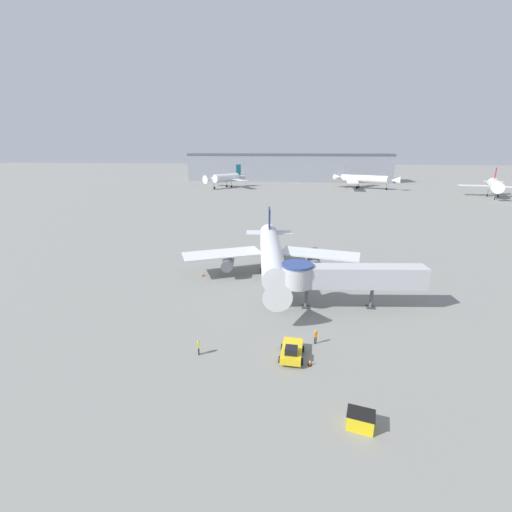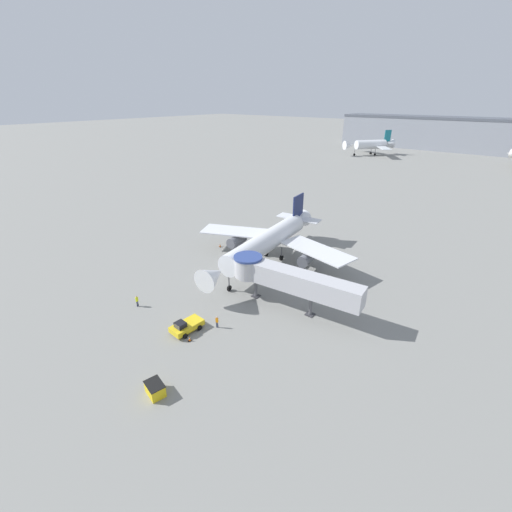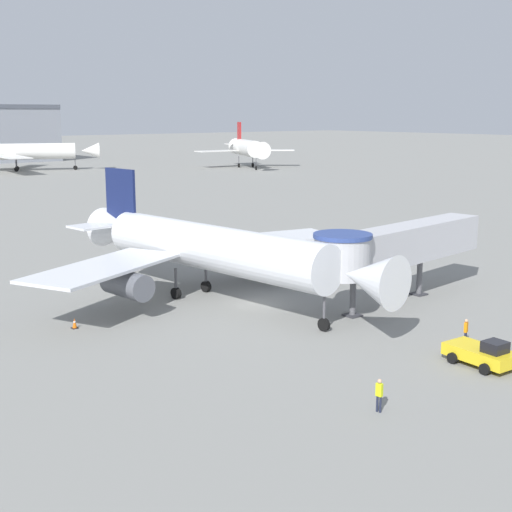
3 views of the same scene
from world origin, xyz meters
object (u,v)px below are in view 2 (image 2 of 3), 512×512
object	(u,v)px
main_airplane	(268,241)
jet_bridge	(285,278)
service_container_yellow	(155,389)
background_jet_teal_tail	(371,144)
ground_crew_marshaller	(217,321)
pushback_tug_yellow	(186,326)
traffic_cone_port_wing	(220,245)
traffic_cone_apron_front	(190,339)
traffic_cone_starboard_wing	(319,287)
ground_crew_wing_walker	(137,300)

from	to	relation	value
main_airplane	jet_bridge	bearing A→B (deg)	-50.53
service_container_yellow	background_jet_teal_tail	size ratio (longest dim) A/B	0.10
background_jet_teal_tail	service_container_yellow	bearing A→B (deg)	-37.75
ground_crew_marshaller	main_airplane	bearing A→B (deg)	90.52
pushback_tug_yellow	traffic_cone_port_wing	xyz separation A→B (m)	(-15.20, 21.51, -0.39)
main_airplane	traffic_cone_apron_front	xyz separation A→B (m)	(5.67, -23.08, -3.75)
traffic_cone_apron_front	main_airplane	bearing A→B (deg)	103.79
jet_bridge	traffic_cone_starboard_wing	world-z (taller)	jet_bridge
traffic_cone_apron_front	jet_bridge	bearing A→B (deg)	71.67
service_container_yellow	ground_crew_wing_walker	world-z (taller)	ground_crew_wing_walker
pushback_tug_yellow	service_container_yellow	xyz separation A→B (m)	(5.41, -8.57, -0.06)
ground_crew_wing_walker	background_jet_teal_tail	size ratio (longest dim) A/B	0.07
traffic_cone_port_wing	ground_crew_marshaller	distance (m)	25.70
service_container_yellow	ground_crew_marshaller	xyz separation A→B (m)	(-2.89, 11.48, 0.28)
main_airplane	background_jet_teal_tail	xyz separation A→B (m)	(-33.73, 128.37, 1.02)
ground_crew_marshaller	ground_crew_wing_walker	world-z (taller)	ground_crew_wing_walker
main_airplane	traffic_cone_starboard_wing	size ratio (longest dim) A/B	47.45
ground_crew_marshaller	ground_crew_wing_walker	xyz separation A→B (m)	(-12.08, -3.56, 0.02)
jet_bridge	ground_crew_marshaller	bearing A→B (deg)	-117.93
pushback_tug_yellow	background_jet_teal_tail	distance (m)	155.06
ground_crew_wing_walker	service_container_yellow	bearing A→B (deg)	53.19
service_container_yellow	background_jet_teal_tail	bearing A→B (deg)	105.13
traffic_cone_apron_front	ground_crew_wing_walker	bearing A→B (deg)	177.88
pushback_tug_yellow	traffic_cone_starboard_wing	distance (m)	20.99
main_airplane	background_jet_teal_tail	bearing A→B (deg)	97.97
traffic_cone_apron_front	traffic_cone_starboard_wing	world-z (taller)	same
jet_bridge	traffic_cone_apron_front	distance (m)	14.71
ground_crew_marshaller	ground_crew_wing_walker	size ratio (longest dim) A/B	0.98
pushback_tug_yellow	ground_crew_wing_walker	xyz separation A→B (m)	(-9.56, -0.65, 0.24)
background_jet_teal_tail	traffic_cone_apron_front	bearing A→B (deg)	-38.31
traffic_cone_port_wing	background_jet_teal_tail	bearing A→B (deg)	99.85
traffic_cone_port_wing	ground_crew_wing_walker	xyz separation A→B (m)	(5.64, -22.16, 0.64)
main_airplane	traffic_cone_port_wing	size ratio (longest dim) A/B	43.90
jet_bridge	traffic_cone_port_wing	distance (m)	23.71
jet_bridge	pushback_tug_yellow	xyz separation A→B (m)	(-6.26, -12.32, -3.75)
traffic_cone_starboard_wing	background_jet_teal_tail	world-z (taller)	background_jet_teal_tail
pushback_tug_yellow	ground_crew_marshaller	bearing A→B (deg)	52.57
traffic_cone_starboard_wing	traffic_cone_port_wing	distance (m)	23.15
jet_bridge	background_jet_teal_tail	distance (m)	144.85
pushback_tug_yellow	traffic_cone_port_wing	world-z (taller)	pushback_tug_yellow
service_container_yellow	pushback_tug_yellow	bearing A→B (deg)	122.28
ground_crew_wing_walker	background_jet_teal_tail	distance (m)	153.66
traffic_cone_apron_front	traffic_cone_port_wing	xyz separation A→B (m)	(-17.03, 22.59, 0.03)
jet_bridge	background_jet_teal_tail	size ratio (longest dim) A/B	0.77
ground_crew_wing_walker	jet_bridge	bearing A→B (deg)	120.40
service_container_yellow	traffic_cone_apron_front	world-z (taller)	service_container_yellow
jet_bridge	traffic_cone_starboard_wing	size ratio (longest dim) A/B	28.28
service_container_yellow	main_airplane	bearing A→B (deg)	106.84
pushback_tug_yellow	traffic_cone_starboard_wing	bearing A→B (deg)	71.43
jet_bridge	pushback_tug_yellow	distance (m)	14.32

